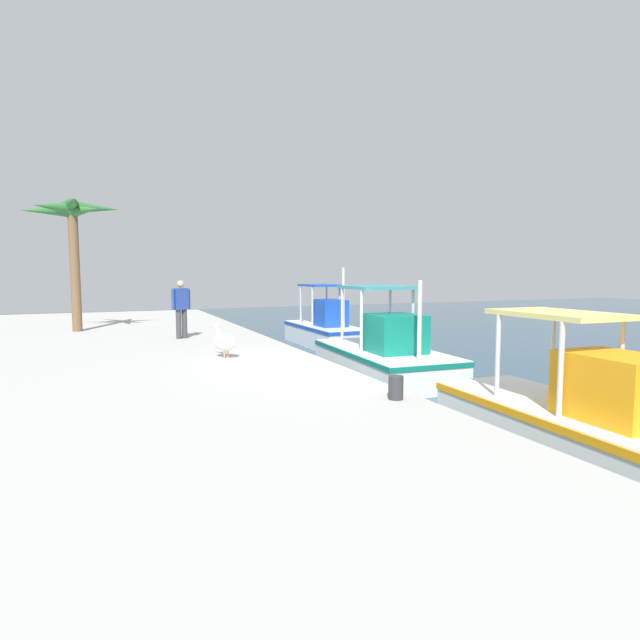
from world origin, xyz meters
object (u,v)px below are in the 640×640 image
Objects in this scene: fishing_boat_nearest at (325,330)px; fishing_boat_second at (385,355)px; fishing_boat_third at (581,421)px; palm_tree at (71,219)px; pelican at (224,341)px; fisherman_standing at (181,306)px; mooring_bollard_nearest at (396,388)px.

fishing_boat_nearest reaches higher than fishing_boat_second.
fishing_boat_third is 1.09× the size of palm_tree.
fishing_boat_second is at bearing -8.27° from fishing_boat_nearest.
pelican is 0.20× the size of palm_tree.
palm_tree is (-3.38, -3.10, 2.83)m from fisherman_standing.
mooring_bollard_nearest is 0.08× the size of palm_tree.
fishing_boat_third is 2.79m from mooring_bollard_nearest.
mooring_bollard_nearest is (-1.49, -2.32, 0.41)m from fishing_boat_third.
fishing_boat_nearest is 1.02× the size of palm_tree.
mooring_bollard_nearest is (4.84, -2.65, 0.39)m from fishing_boat_second.
fishing_boat_third is (12.35, -1.21, -0.04)m from fishing_boat_nearest.
fishing_boat_nearest is 12.41m from fishing_boat_third.
fisherman_standing reaches higher than pelican.
palm_tree is at bearing -151.58° from fishing_boat_third.
mooring_bollard_nearest is 13.89m from palm_tree.
fishing_boat_nearest is 0.91× the size of fishing_boat_second.
fisherman_standing is (-10.48, -4.40, 1.21)m from fishing_boat_third.
palm_tree is (-13.86, -7.50, 4.03)m from fishing_boat_third.
mooring_bollard_nearest is (10.86, -3.52, 0.36)m from fishing_boat_nearest.
fishing_boat_nearest is 6.08m from fishing_boat_second.
fishing_boat_third is 2.76× the size of fisherman_standing.
fishing_boat_third is at bearing 31.59° from pelican.
pelican is (-6.45, -3.96, 0.62)m from fishing_boat_third.
fishing_boat_second is at bearing 48.74° from fisherman_standing.
fishing_boat_nearest reaches higher than fisherman_standing.
pelican is (5.90, -5.17, 0.57)m from fishing_boat_nearest.
fishing_boat_second is at bearing 176.99° from fishing_boat_third.
fishing_boat_nearest is 5.05× the size of pelican.
fishing_boat_nearest is at bearing 162.01° from mooring_bollard_nearest.
pelican is 0.51× the size of fisherman_standing.
palm_tree is at bearing -154.50° from pelican.
fisherman_standing is 9.26m from mooring_bollard_nearest.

